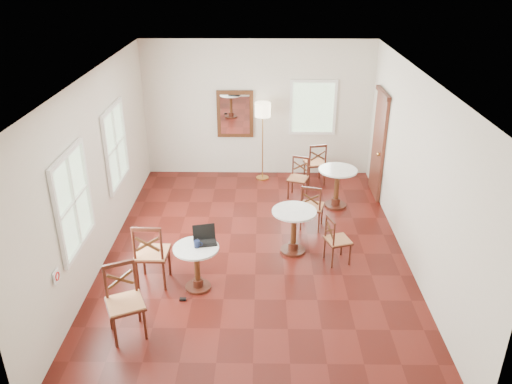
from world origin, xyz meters
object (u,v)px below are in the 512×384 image
chair_back_a (315,163)px  water_glass (198,242)px  cafe_table_back (337,184)px  chair_near_a (152,253)px  cafe_table_mid (294,226)px  chair_mid_a (312,206)px  chair_mid_b (337,240)px  cafe_table_near (197,263)px  chair_back_b (298,178)px  navy_mug (197,244)px  laptop (205,238)px  mouse (197,245)px  floor_lamp (263,115)px  chair_near_b (125,302)px  power_adapter (183,299)px

chair_back_a → water_glass: 4.41m
cafe_table_back → chair_near_a: size_ratio=0.75×
cafe_table_mid → chair_mid_a: (0.37, 0.83, -0.04)m
cafe_table_mid → chair_mid_b: bearing=-24.2°
cafe_table_near → chair_mid_b: 2.30m
chair_back_b → navy_mug: (-1.69, -3.23, 0.35)m
cafe_table_back → water_glass: size_ratio=8.18×
cafe_table_near → chair_mid_b: bearing=19.2°
laptop → chair_near_a: bearing=170.3°
cafe_table_mid → mouse: (-1.48, -1.02, 0.25)m
floor_lamp → chair_near_b: bearing=-109.0°
cafe_table_near → cafe_table_mid: 1.83m
chair_mid_b → navy_mug: same height
chair_mid_b → navy_mug: size_ratio=6.29×
chair_near_a → chair_mid_b: bearing=-165.8°
chair_mid_b → chair_back_a: size_ratio=0.88×
navy_mug → cafe_table_mid: bearing=35.6°
chair_back_a → navy_mug: (-2.10, -3.93, 0.30)m
chair_near_a → navy_mug: chair_near_a is taller
chair_mid_b → power_adapter: bearing=96.6°
chair_back_a → cafe_table_mid: bearing=65.6°
chair_mid_b → power_adapter: (-2.36, -1.07, -0.39)m
mouse → chair_back_b: bearing=77.8°
chair_near_b → mouse: chair_near_b is taller
chair_near_b → laptop: bearing=27.4°
chair_mid_a → chair_back_a: chair_back_a is taller
navy_mug → power_adapter: (-0.21, -0.32, -0.75)m
chair_back_b → water_glass: (-1.69, -3.17, 0.35)m
cafe_table_back → navy_mug: 3.70m
cafe_table_mid → water_glass: 1.80m
navy_mug → chair_back_b: bearing=62.4°
chair_near_b → navy_mug: 1.35m
chair_near_a → floor_lamp: 4.47m
laptop → navy_mug: (-0.09, -0.16, -0.01)m
chair_near_a → floor_lamp: floor_lamp is taller
cafe_table_back → chair_near_b: bearing=-130.5°
cafe_table_mid → water_glass: size_ratio=8.00×
floor_lamp → cafe_table_near: bearing=-103.1°
laptop → mouse: (-0.10, -0.12, -0.04)m
laptop → power_adapter: 0.95m
chair_near_b → floor_lamp: size_ratio=0.58×
chair_near_a → chair_back_a: size_ratio=1.15×
cafe_table_near → cafe_table_mid: cafe_table_mid is taller
chair_near_a → floor_lamp: bearing=-110.7°
chair_mid_b → water_glass: (-2.15, -0.69, 0.36)m
mouse → navy_mug: size_ratio=0.73×
chair_back_b → floor_lamp: (-0.74, 0.92, 1.06)m
chair_near_b → chair_back_a: (2.93, 4.96, -0.04)m
cafe_table_back → laptop: bearing=-131.5°
navy_mug → chair_near_a: bearing=171.1°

